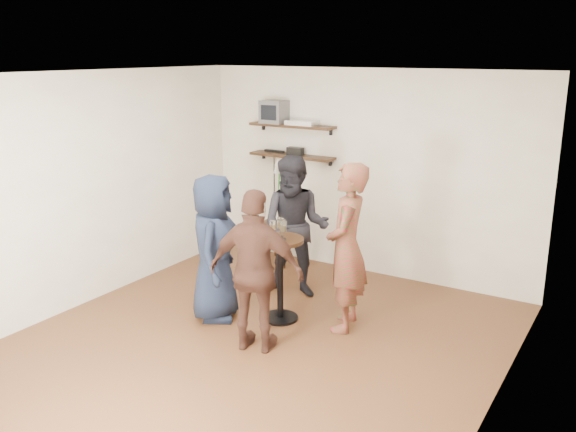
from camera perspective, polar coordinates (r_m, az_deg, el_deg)
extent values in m
cube|color=#472416|center=(6.14, -3.19, -12.12)|extent=(4.50, 5.00, 0.04)
cube|color=white|center=(5.46, -3.61, 13.31)|extent=(4.50, 5.00, 0.04)
cube|color=white|center=(7.81, 7.23, 4.03)|extent=(4.50, 0.04, 2.60)
cube|color=white|center=(3.98, -24.75, -8.40)|extent=(4.50, 0.04, 2.60)
cube|color=white|center=(7.17, -18.48, 2.36)|extent=(0.04, 5.00, 2.60)
cube|color=white|center=(4.80, 19.56, -3.92)|extent=(0.04, 5.00, 2.60)
cube|color=black|center=(8.05, 0.37, 8.45)|extent=(1.20, 0.25, 0.04)
cube|color=black|center=(8.11, 0.36, 5.65)|extent=(1.20, 0.25, 0.04)
cube|color=#59595B|center=(8.17, -1.25, 9.73)|extent=(0.32, 0.30, 0.30)
cube|color=silver|center=(7.97, 1.34, 8.72)|extent=(0.40, 0.24, 0.06)
cube|color=black|center=(8.07, 0.68, 6.09)|extent=(0.22, 0.10, 0.10)
cube|color=black|center=(8.31, -1.28, 6.10)|extent=(0.30, 0.05, 0.03)
cube|color=black|center=(8.21, -0.79, -0.74)|extent=(0.53, 0.53, 0.04)
cylinder|color=black|center=(8.24, -2.58, -2.73)|extent=(0.04, 0.04, 0.52)
cylinder|color=black|center=(8.05, -0.36, -3.16)|extent=(0.04, 0.04, 0.52)
cylinder|color=black|center=(8.54, -1.17, -2.07)|extent=(0.04, 0.04, 0.52)
cylinder|color=black|center=(8.35, 0.99, -2.47)|extent=(0.04, 0.04, 0.52)
cylinder|color=silver|center=(8.17, -0.79, 0.32)|extent=(0.13, 0.13, 0.27)
cylinder|color=#247220|center=(8.11, -0.92, 2.24)|extent=(0.01, 0.06, 0.50)
cone|color=white|center=(8.07, -1.17, 4.40)|extent=(0.06, 0.08, 0.11)
cylinder|color=#247220|center=(8.09, -0.67, 2.42)|extent=(0.03, 0.05, 0.56)
cone|color=white|center=(8.03, -0.42, 4.75)|extent=(0.10, 0.11, 0.12)
cylinder|color=#247220|center=(8.08, -0.86, 2.59)|extent=(0.09, 0.08, 0.61)
cone|color=white|center=(7.98, -0.98, 5.08)|extent=(0.12, 0.11, 0.12)
cylinder|color=black|center=(6.35, -0.75, -2.26)|extent=(0.50, 0.50, 0.04)
cylinder|color=black|center=(6.49, -0.74, -5.98)|extent=(0.07, 0.07, 0.84)
cylinder|color=black|center=(6.66, -0.72, -9.48)|extent=(0.38, 0.38, 0.03)
cylinder|color=silver|center=(6.36, -1.44, -2.05)|extent=(0.05, 0.05, 0.00)
cylinder|color=silver|center=(6.34, -1.44, -1.68)|extent=(0.01, 0.01, 0.08)
cylinder|color=silver|center=(6.32, -1.44, -0.89)|extent=(0.06, 0.06, 0.10)
cylinder|color=#F0BD63|center=(6.32, -1.44, -1.07)|extent=(0.06, 0.06, 0.05)
cylinder|color=silver|center=(6.27, -0.46, -2.27)|extent=(0.06, 0.06, 0.00)
cylinder|color=silver|center=(6.26, -0.46, -1.85)|extent=(0.01, 0.01, 0.09)
cylinder|color=silver|center=(6.23, -0.47, -0.95)|extent=(0.07, 0.07, 0.11)
cylinder|color=#F0BD63|center=(6.24, -0.46, -1.15)|extent=(0.06, 0.06, 0.06)
cylinder|color=silver|center=(6.40, -0.73, -1.92)|extent=(0.06, 0.06, 0.00)
cylinder|color=silver|center=(6.38, -0.74, -1.52)|extent=(0.01, 0.01, 0.09)
cylinder|color=silver|center=(6.35, -0.74, -0.65)|extent=(0.07, 0.07, 0.11)
cylinder|color=#F0BD63|center=(6.36, -0.74, -0.85)|extent=(0.06, 0.06, 0.06)
cylinder|color=silver|center=(6.32, -0.46, -2.13)|extent=(0.06, 0.06, 0.00)
cylinder|color=silver|center=(6.31, -0.46, -1.72)|extent=(0.01, 0.01, 0.09)
cylinder|color=silver|center=(6.28, -0.47, -0.84)|extent=(0.07, 0.07, 0.11)
cylinder|color=#F0BD63|center=(6.29, -0.47, -1.04)|extent=(0.06, 0.06, 0.06)
imported|color=#B7152E|center=(6.20, 5.51, -2.96)|extent=(0.57, 0.73, 1.74)
imported|color=black|center=(7.02, 0.69, -1.06)|extent=(0.96, 0.85, 1.66)
imported|color=#161E32|center=(6.49, -6.95, -2.96)|extent=(0.79, 0.91, 1.58)
imported|color=#43261D|center=(5.75, -2.99, -5.23)|extent=(0.99, 0.59, 1.58)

